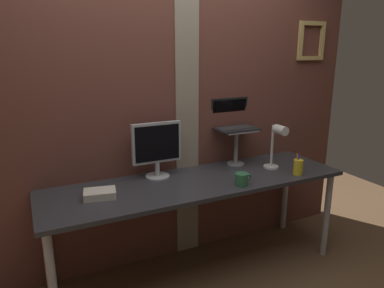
# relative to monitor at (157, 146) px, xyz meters

# --- Properties ---
(ground_plane) EXTENTS (6.00, 6.00, 0.00)m
(ground_plane) POSITION_rel_monitor_xyz_m (0.11, -0.18, -0.98)
(ground_plane) COLOR brown
(brick_wall_back) EXTENTS (3.47, 0.16, 2.68)m
(brick_wall_back) POSITION_rel_monitor_xyz_m (0.11, 0.18, 0.36)
(brick_wall_back) COLOR brown
(brick_wall_back) RESTS_ON ground_plane
(desk) EXTENTS (2.22, 0.63, 0.75)m
(desk) POSITION_rel_monitor_xyz_m (0.24, -0.19, -0.31)
(desk) COLOR #333338
(desk) RESTS_ON ground_plane
(monitor) EXTENTS (0.37, 0.18, 0.41)m
(monitor) POSITION_rel_monitor_xyz_m (0.00, 0.00, 0.00)
(monitor) COLOR #ADB2B7
(monitor) RESTS_ON desk
(laptop_stand) EXTENTS (0.28, 0.22, 0.29)m
(laptop_stand) POSITION_rel_monitor_xyz_m (0.69, 0.00, -0.04)
(laptop_stand) COLOR gray
(laptop_stand) RESTS_ON desk
(laptop) EXTENTS (0.34, 0.26, 0.24)m
(laptop) POSITION_rel_monitor_xyz_m (0.69, 0.07, 0.12)
(laptop) COLOR black
(laptop) RESTS_ON laptop_stand
(desk_lamp) EXTENTS (0.12, 0.20, 0.36)m
(desk_lamp) POSITION_rel_monitor_xyz_m (0.90, -0.25, -0.01)
(desk_lamp) COLOR white
(desk_lamp) RESTS_ON desk
(pen_cup) EXTENTS (0.07, 0.07, 0.17)m
(pen_cup) POSITION_rel_monitor_xyz_m (0.98, -0.41, -0.18)
(pen_cup) COLOR yellow
(pen_cup) RESTS_ON desk
(coffee_mug) EXTENTS (0.13, 0.09, 0.09)m
(coffee_mug) POSITION_rel_monitor_xyz_m (0.47, -0.41, -0.20)
(coffee_mug) COLOR #33724C
(coffee_mug) RESTS_ON desk
(paper_clutter_stack) EXTENTS (0.22, 0.18, 0.05)m
(paper_clutter_stack) POSITION_rel_monitor_xyz_m (-0.47, -0.19, -0.21)
(paper_clutter_stack) COLOR silver
(paper_clutter_stack) RESTS_ON desk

